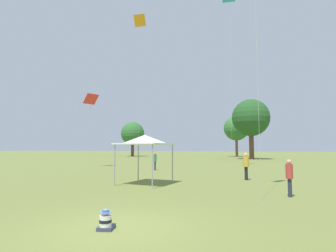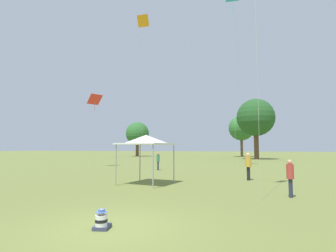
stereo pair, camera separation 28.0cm
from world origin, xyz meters
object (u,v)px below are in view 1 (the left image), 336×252
Objects in this scene: canopy_tent at (145,140)px; distant_tree_2 at (236,128)px; distant_tree_1 at (251,118)px; seated_toddler at (106,222)px; kite_1 at (229,0)px; distant_tree_0 at (133,134)px; kite_2 at (91,100)px; person_standing_2 at (246,164)px; kite_4 at (140,24)px; person_standing_4 at (289,174)px; person_standing_1 at (155,160)px.

distant_tree_2 is at bearing 84.96° from canopy_tent.
seated_toddler is at bearing -96.64° from distant_tree_1.
kite_1 is 2.04× the size of distant_tree_2.
canopy_tent is 51.04m from distant_tree_0.
distant_tree_0 reaches higher than seated_toddler.
kite_2 is (-12.94, 19.58, 7.44)m from seated_toddler.
kite_2 is at bearing 134.28° from canopy_tent.
kite_1 is 19.73m from kite_2.
distant_tree_0 is 0.76× the size of distant_tree_1.
kite_4 is (-11.92, 9.87, 16.13)m from person_standing_2.
person_standing_4 is at bearing 42.24° from person_standing_2.
person_standing_2 is at bearing -88.21° from distant_tree_2.
canopy_tent reaches higher than seated_toddler.
distant_tree_1 is at bearing -77.05° from kite_4.
kite_4 is (4.83, 2.60, 9.56)m from kite_2.
seated_toddler is at bearing -92.27° from distant_tree_2.
person_standing_2 is at bearing 60.76° from seated_toddler.
person_standing_1 is 0.93× the size of person_standing_2.
distant_tree_1 reaches higher than person_standing_2.
distant_tree_1 is at bearing -56.27° from kite_1.
person_standing_2 is 0.09× the size of kite_1.
person_standing_2 is 22.35m from kite_4.
kite_4 is at bearing -119.60° from distant_tree_1.
distant_tree_0 reaches higher than person_standing_2.
canopy_tent reaches higher than person_standing_4.
person_standing_1 is 17.07m from kite_4.
person_standing_4 is 26.43m from kite_4.
distant_tree_0 is at bearing -122.41° from person_standing_2.
person_standing_1 is 0.52× the size of canopy_tent.
distant_tree_2 reaches higher than canopy_tent.
person_standing_1 is 0.15× the size of distant_tree_1.
distant_tree_2 reaches higher than kite_2.
kite_4 is 1.59× the size of distant_tree_1.
kite_4 is at bearing 113.59° from canopy_tent.
person_standing_4 is 0.19× the size of distant_tree_0.
person_standing_2 is 6.14m from person_standing_4.
kite_2 is 36.84m from distant_tree_0.
person_standing_4 is at bearing -86.48° from distant_tree_2.
person_standing_2 reaches higher than person_standing_1.
kite_1 is (-3.10, 16.97, 18.33)m from person_standing_4.
canopy_tent is at bearing 117.71° from kite_2.
person_standing_4 is 0.09× the size of kite_4.
kite_1 reaches higher than distant_tree_1.
person_standing_2 is 0.18× the size of distant_tree_2.
kite_4 is at bearing 47.52° from kite_1.
seated_toddler is at bearing 152.63° from kite_4.
distant_tree_2 reaches higher than person_standing_4.
canopy_tent is 51.17m from distant_tree_2.
distant_tree_0 is at bearing -22.88° from kite_4.
kite_1 is at bearing 81.23° from person_standing_4.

